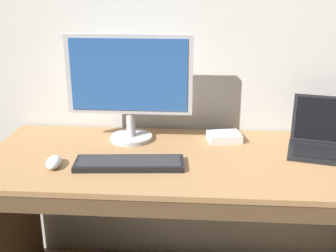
% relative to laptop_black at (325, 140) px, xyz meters
% --- Properties ---
extents(back_wall, '(3.88, 0.04, 2.62)m').
position_rel_laptop_black_xyz_m(back_wall, '(-0.57, 0.28, 0.49)').
color(back_wall, silver).
rests_on(back_wall, ground).
extents(desk, '(1.85, 0.72, 0.77)m').
position_rel_laptop_black_xyz_m(desk, '(-0.57, -0.13, -0.30)').
color(desk, '#A87A4C').
rests_on(desk, ground).
extents(laptop_black, '(0.36, 0.37, 0.22)m').
position_rel_laptop_black_xyz_m(laptop_black, '(0.00, 0.00, 0.00)').
color(laptop_black, black).
rests_on(laptop_black, desk).
extents(external_monitor, '(0.58, 0.20, 0.50)m').
position_rel_laptop_black_xyz_m(external_monitor, '(-0.88, 0.06, 0.23)').
color(external_monitor, '#B7B7BC').
rests_on(external_monitor, desk).
extents(wired_keyboard, '(0.46, 0.18, 0.02)m').
position_rel_laptop_black_xyz_m(wired_keyboard, '(-0.85, -0.23, -0.04)').
color(wired_keyboard, black).
rests_on(wired_keyboard, desk).
extents(computer_mouse, '(0.08, 0.13, 0.04)m').
position_rel_laptop_black_xyz_m(computer_mouse, '(-1.16, -0.26, -0.03)').
color(computer_mouse, white).
rests_on(computer_mouse, desk).
extents(external_drive_box, '(0.17, 0.14, 0.04)m').
position_rel_laptop_black_xyz_m(external_drive_box, '(-0.44, 0.09, -0.03)').
color(external_drive_box, silver).
rests_on(external_drive_box, desk).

